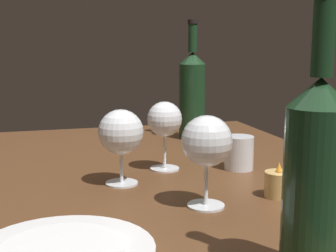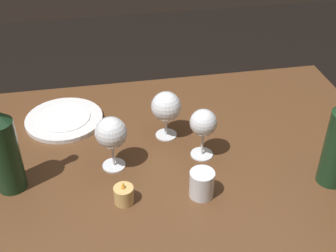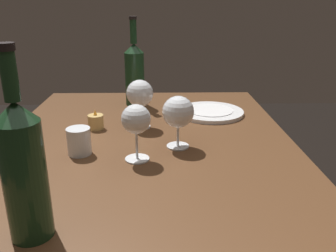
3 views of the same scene
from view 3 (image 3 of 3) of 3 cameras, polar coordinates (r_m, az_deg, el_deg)
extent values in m
cube|color=#56351E|center=(1.04, -3.62, -4.56)|extent=(1.30, 0.90, 0.04)
cylinder|color=#412816|center=(1.75, 10.03, -7.59)|extent=(0.06, 0.06, 0.70)
cylinder|color=#412816|center=(1.77, -15.07, -7.68)|extent=(0.06, 0.06, 0.70)
cylinder|color=white|center=(1.20, -4.42, -0.06)|extent=(0.07, 0.07, 0.00)
cylinder|color=white|center=(1.19, -4.47, 1.78)|extent=(0.01, 0.01, 0.08)
sphere|color=white|center=(1.17, -4.56, 5.28)|extent=(0.09, 0.09, 0.09)
cylinder|color=#510A14|center=(1.17, -4.55, 4.89)|extent=(0.07, 0.07, 0.02)
cylinder|color=white|center=(0.97, -4.98, -5.29)|extent=(0.07, 0.07, 0.00)
cylinder|color=white|center=(0.95, -5.05, -3.00)|extent=(0.01, 0.01, 0.08)
sphere|color=white|center=(0.92, -5.18, 1.12)|extent=(0.08, 0.08, 0.08)
cylinder|color=#510A14|center=(0.92, -5.18, 1.07)|extent=(0.06, 0.06, 0.03)
cylinder|color=white|center=(1.04, 1.59, -3.25)|extent=(0.07, 0.07, 0.00)
cylinder|color=white|center=(1.03, 1.61, -1.45)|extent=(0.01, 0.01, 0.07)
sphere|color=white|center=(1.01, 1.65, 2.30)|extent=(0.09, 0.09, 0.09)
cylinder|color=#510A14|center=(1.01, 1.64, 2.03)|extent=(0.07, 0.07, 0.02)
cylinder|color=#19381E|center=(0.67, -21.97, -8.27)|extent=(0.08, 0.08, 0.22)
cone|color=#19381E|center=(0.63, -23.45, 2.16)|extent=(0.08, 0.08, 0.03)
cylinder|color=#19381E|center=(0.61, -24.19, 7.29)|extent=(0.03, 0.03, 0.08)
cylinder|color=black|center=(0.61, -24.80, 11.53)|extent=(0.03, 0.03, 0.01)
cylinder|color=#19381E|center=(1.44, -5.37, 7.53)|extent=(0.08, 0.08, 0.21)
cone|color=#19381E|center=(1.42, -5.53, 12.38)|extent=(0.08, 0.08, 0.03)
cylinder|color=#19381E|center=(1.42, -5.62, 14.89)|extent=(0.03, 0.03, 0.09)
cylinder|color=black|center=(1.41, -5.69, 16.96)|extent=(0.03, 0.03, 0.01)
cylinder|color=white|center=(1.01, -14.14, -2.39)|extent=(0.07, 0.07, 0.08)
cylinder|color=silver|center=(1.02, -14.08, -3.01)|extent=(0.06, 0.06, 0.04)
cylinder|color=#DBB266|center=(1.20, -11.55, 0.65)|extent=(0.05, 0.05, 0.05)
cylinder|color=white|center=(1.20, -11.53, 0.38)|extent=(0.04, 0.04, 0.03)
cone|color=#F99E2D|center=(1.19, -11.66, 2.19)|extent=(0.01, 0.01, 0.02)
cylinder|color=white|center=(1.35, 6.80, 2.24)|extent=(0.25, 0.25, 0.01)
cylinder|color=white|center=(1.34, 6.81, 2.59)|extent=(0.17, 0.17, 0.00)
camera|label=1|loc=(1.90, 5.44, 15.99)|focal=51.36mm
camera|label=2|loc=(1.64, -50.00, 28.88)|focal=48.59mm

